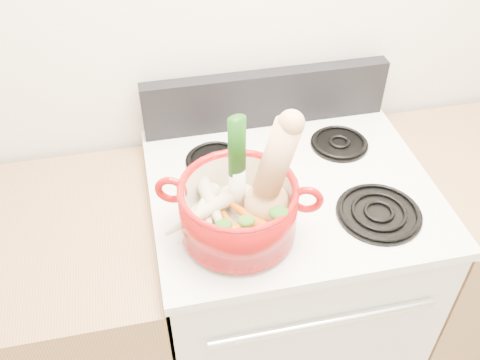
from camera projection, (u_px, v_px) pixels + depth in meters
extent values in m
cube|color=white|center=(265.00, 11.00, 1.50)|extent=(3.50, 0.02, 2.60)
cube|color=silver|center=(282.00, 291.00, 1.81)|extent=(0.76, 0.65, 0.92)
cube|color=silver|center=(291.00, 188.00, 1.49)|extent=(0.78, 0.67, 0.03)
cube|color=black|center=(266.00, 98.00, 1.64)|extent=(0.76, 0.05, 0.18)
cylinder|color=silver|center=(325.00, 323.00, 1.35)|extent=(0.60, 0.02, 0.02)
cylinder|color=black|center=(236.00, 235.00, 1.33)|extent=(0.22, 0.22, 0.02)
cylinder|color=black|center=(379.00, 212.00, 1.39)|extent=(0.22, 0.22, 0.02)
cylinder|color=black|center=(215.00, 159.00, 1.55)|extent=(0.17, 0.17, 0.02)
cylinder|color=black|center=(339.00, 143.00, 1.61)|extent=(0.17, 0.17, 0.02)
cylinder|color=#9B0A0A|center=(238.00, 209.00, 1.29)|extent=(0.36, 0.36, 0.14)
torus|color=#9B0A0A|center=(171.00, 190.00, 1.27)|extent=(0.08, 0.04, 0.08)
torus|color=#9B0A0A|center=(307.00, 200.00, 1.24)|extent=(0.08, 0.04, 0.08)
cylinder|color=white|center=(237.00, 165.00, 1.25)|extent=(0.06, 0.06, 0.29)
ellipsoid|color=tan|center=(235.00, 196.00, 1.35)|extent=(0.10, 0.09, 0.05)
cone|color=beige|center=(208.00, 212.00, 1.31)|extent=(0.06, 0.20, 0.05)
cone|color=beige|center=(197.00, 214.00, 1.30)|extent=(0.15, 0.17, 0.06)
cone|color=beige|center=(213.00, 206.00, 1.30)|extent=(0.08, 0.22, 0.07)
cone|color=beige|center=(201.00, 212.00, 1.28)|extent=(0.21, 0.12, 0.06)
cone|color=#D95B0A|center=(231.00, 226.00, 1.27)|extent=(0.07, 0.16, 0.04)
cone|color=#D85C0A|center=(234.00, 235.00, 1.25)|extent=(0.11, 0.14, 0.04)
cone|color=#CF510A|center=(248.00, 217.00, 1.28)|extent=(0.14, 0.18, 0.05)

